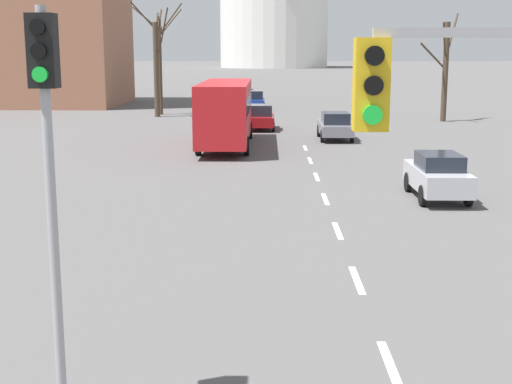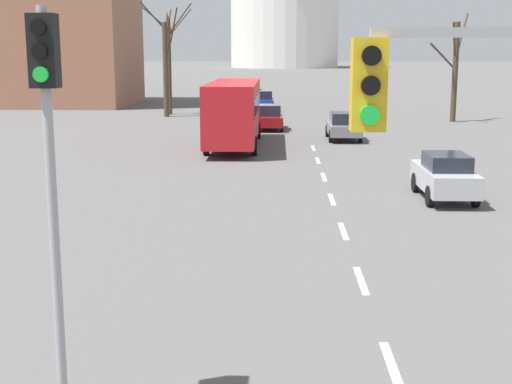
{
  "view_description": "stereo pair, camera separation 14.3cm",
  "coord_description": "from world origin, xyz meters",
  "px_view_note": "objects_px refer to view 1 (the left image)",
  "views": [
    {
      "loc": [
        -2.03,
        -2.83,
        5.06
      ],
      "look_at": [
        -2.19,
        6.62,
        3.2
      ],
      "focal_mm": 50.0,
      "sensor_mm": 36.0,
      "label": 1
    },
    {
      "loc": [
        -1.89,
        -2.82,
        5.06
      ],
      "look_at": [
        -2.19,
        6.62,
        3.2
      ],
      "focal_mm": 50.0,
      "sensor_mm": 36.0,
      "label": 2
    }
  ],
  "objects_px": {
    "traffic_signal_centre_tall": "(504,136)",
    "sedan_near_left": "(255,101)",
    "city_bus": "(226,109)",
    "sedan_far_left": "(245,97)",
    "sedan_near_right": "(438,175)",
    "sedan_far_right": "(260,117)",
    "sedan_mid_centre": "(335,126)",
    "traffic_signal_near_left": "(48,140)"
  },
  "relations": [
    {
      "from": "sedan_near_right",
      "to": "sedan_mid_centre",
      "type": "distance_m",
      "value": 17.26
    },
    {
      "from": "sedan_mid_centre",
      "to": "sedan_near_right",
      "type": "bearing_deg",
      "value": -83.4
    },
    {
      "from": "traffic_signal_centre_tall",
      "to": "city_bus",
      "type": "relative_size",
      "value": 0.51
    },
    {
      "from": "sedan_mid_centre",
      "to": "sedan_far_left",
      "type": "relative_size",
      "value": 1.16
    },
    {
      "from": "sedan_mid_centre",
      "to": "sedan_far_left",
      "type": "height_order",
      "value": "sedan_mid_centre"
    },
    {
      "from": "sedan_mid_centre",
      "to": "traffic_signal_centre_tall",
      "type": "bearing_deg",
      "value": -92.47
    },
    {
      "from": "traffic_signal_centre_tall",
      "to": "city_bus",
      "type": "height_order",
      "value": "traffic_signal_centre_tall"
    },
    {
      "from": "sedan_near_left",
      "to": "city_bus",
      "type": "bearing_deg",
      "value": -92.66
    },
    {
      "from": "traffic_signal_near_left",
      "to": "city_bus",
      "type": "xyz_separation_m",
      "value": [
        0.69,
        28.94,
        -1.87
      ]
    },
    {
      "from": "sedan_near_left",
      "to": "sedan_near_right",
      "type": "bearing_deg",
      "value": -79.37
    },
    {
      "from": "traffic_signal_near_left",
      "to": "sedan_far_right",
      "type": "bearing_deg",
      "value": 86.29
    },
    {
      "from": "sedan_far_left",
      "to": "traffic_signal_centre_tall",
      "type": "bearing_deg",
      "value": -85.71
    },
    {
      "from": "sedan_near_left",
      "to": "sedan_far_right",
      "type": "distance_m",
      "value": 15.25
    },
    {
      "from": "traffic_signal_centre_tall",
      "to": "city_bus",
      "type": "xyz_separation_m",
      "value": [
        -4.73,
        30.84,
        -2.14
      ]
    },
    {
      "from": "sedan_near_left",
      "to": "sedan_far_left",
      "type": "bearing_deg",
      "value": 98.25
    },
    {
      "from": "traffic_signal_centre_tall",
      "to": "sedan_near_right",
      "type": "bearing_deg",
      "value": 78.55
    },
    {
      "from": "sedan_near_left",
      "to": "sedan_far_left",
      "type": "xyz_separation_m",
      "value": [
        -1.04,
        7.15,
        -0.06
      ]
    },
    {
      "from": "sedan_mid_centre",
      "to": "sedan_near_left",
      "type": "bearing_deg",
      "value": 103.9
    },
    {
      "from": "traffic_signal_centre_tall",
      "to": "traffic_signal_near_left",
      "type": "xyz_separation_m",
      "value": [
        -5.42,
        1.9,
        -0.28
      ]
    },
    {
      "from": "city_bus",
      "to": "sedan_far_right",
      "type": "bearing_deg",
      "value": 78.65
    },
    {
      "from": "traffic_signal_centre_tall",
      "to": "sedan_near_left",
      "type": "bearing_deg",
      "value": 93.77
    },
    {
      "from": "traffic_signal_near_left",
      "to": "sedan_far_left",
      "type": "relative_size",
      "value": 1.44
    },
    {
      "from": "traffic_signal_near_left",
      "to": "sedan_near_left",
      "type": "height_order",
      "value": "traffic_signal_near_left"
    },
    {
      "from": "sedan_mid_centre",
      "to": "traffic_signal_near_left",
      "type": "bearing_deg",
      "value": -102.04
    },
    {
      "from": "sedan_near_right",
      "to": "city_bus",
      "type": "relative_size",
      "value": 0.38
    },
    {
      "from": "sedan_near_left",
      "to": "sedan_mid_centre",
      "type": "distance_m",
      "value": 21.18
    },
    {
      "from": "traffic_signal_centre_tall",
      "to": "traffic_signal_near_left",
      "type": "height_order",
      "value": "traffic_signal_near_left"
    },
    {
      "from": "sedan_mid_centre",
      "to": "sedan_far_right",
      "type": "xyz_separation_m",
      "value": [
        -4.45,
        5.33,
        -0.0
      ]
    },
    {
      "from": "sedan_near_left",
      "to": "sedan_far_right",
      "type": "relative_size",
      "value": 0.91
    },
    {
      "from": "city_bus",
      "to": "traffic_signal_centre_tall",
      "type": "bearing_deg",
      "value": -81.29
    },
    {
      "from": "sedan_far_left",
      "to": "sedan_far_right",
      "type": "relative_size",
      "value": 0.93
    },
    {
      "from": "sedan_near_left",
      "to": "city_bus",
      "type": "height_order",
      "value": "city_bus"
    },
    {
      "from": "traffic_signal_near_left",
      "to": "sedan_far_left",
      "type": "distance_m",
      "value": 60.12
    },
    {
      "from": "sedan_mid_centre",
      "to": "sedan_far_right",
      "type": "relative_size",
      "value": 1.08
    },
    {
      "from": "traffic_signal_near_left",
      "to": "sedan_mid_centre",
      "type": "distance_m",
      "value": 33.19
    },
    {
      "from": "sedan_near_left",
      "to": "sedan_near_right",
      "type": "relative_size",
      "value": 0.94
    },
    {
      "from": "traffic_signal_centre_tall",
      "to": "sedan_far_left",
      "type": "relative_size",
      "value": 1.4
    },
    {
      "from": "sedan_far_left",
      "to": "city_bus",
      "type": "height_order",
      "value": "city_bus"
    },
    {
      "from": "traffic_signal_centre_tall",
      "to": "sedan_far_left",
      "type": "distance_m",
      "value": 62.2
    },
    {
      "from": "sedan_near_right",
      "to": "sedan_far_right",
      "type": "relative_size",
      "value": 0.97
    },
    {
      "from": "sedan_near_right",
      "to": "sedan_far_left",
      "type": "height_order",
      "value": "sedan_near_right"
    },
    {
      "from": "traffic_signal_near_left",
      "to": "sedan_near_left",
      "type": "distance_m",
      "value": 53.0
    }
  ]
}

